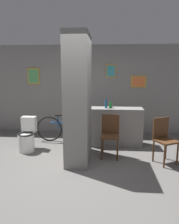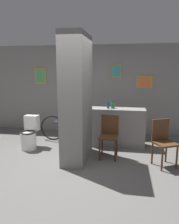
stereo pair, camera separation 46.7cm
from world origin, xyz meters
The scene contains 10 objects.
ground_plane centered at (0.00, 0.00, 0.00)m, with size 14.00×14.00×0.00m, color #5B5956.
wall_back centered at (0.00, 2.63, 1.30)m, with size 8.00×0.09×2.60m.
pillar_center centered at (0.00, 0.57, 1.30)m, with size 0.49×1.15×2.60m.
counter_shelf centered at (0.78, 1.55, 0.47)m, with size 1.42×0.44×0.95m.
toilet centered at (-1.29, 0.96, 0.33)m, with size 0.37×0.53×0.78m.
chair_near_pillar centered at (0.67, 0.75, 0.52)m, with size 0.40×0.40×0.93m.
chair_by_doorway centered at (1.76, 0.52, 0.52)m, with size 0.52×0.52×0.93m.
bicycle centered at (-0.43, 1.65, 0.36)m, with size 1.68×0.42×0.74m.
bottle_tall centered at (0.57, 1.51, 1.05)m, with size 0.06×0.06×0.28m.
bottle_short centered at (0.69, 1.56, 1.02)m, with size 0.09×0.09×0.21m.
Camera 2 is at (1.03, -3.81, 1.92)m, focal length 35.00 mm.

